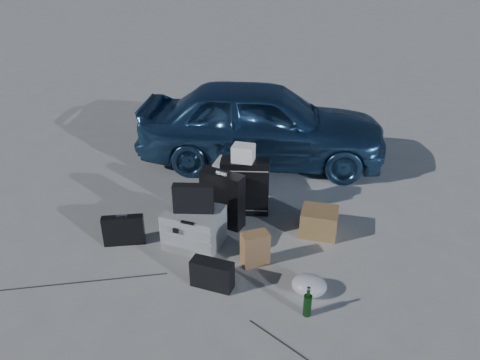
% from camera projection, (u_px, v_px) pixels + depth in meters
% --- Properties ---
extents(ground, '(60.00, 60.00, 0.00)m').
position_uv_depth(ground, '(236.00, 266.00, 4.78)').
color(ground, '#A2A29D').
rests_on(ground, ground).
extents(car, '(3.59, 1.59, 1.20)m').
position_uv_depth(car, '(262.00, 123.00, 6.74)').
color(car, '#376495').
rests_on(car, ground).
extents(pelican_case, '(0.66, 0.58, 0.42)m').
position_uv_depth(pelican_case, '(194.00, 227.00, 5.03)').
color(pelican_case, '#9DA0A2').
rests_on(pelican_case, ground).
extents(laptop_bag, '(0.43, 0.15, 0.32)m').
position_uv_depth(laptop_bag, '(193.00, 199.00, 4.84)').
color(laptop_bag, black).
rests_on(laptop_bag, pelican_case).
extents(briefcase, '(0.45, 0.21, 0.34)m').
position_uv_depth(briefcase, '(124.00, 230.00, 5.05)').
color(briefcase, black).
rests_on(briefcase, ground).
extents(suitcase_left, '(0.54, 0.35, 0.66)m').
position_uv_depth(suitcase_left, '(223.00, 199.00, 5.33)').
color(suitcase_left, black).
rests_on(suitcase_left, ground).
extents(suitcase_right, '(0.59, 0.26, 0.68)m').
position_uv_depth(suitcase_right, '(245.00, 187.00, 5.56)').
color(suitcase_right, black).
rests_on(suitcase_right, ground).
extents(white_carton, '(0.26, 0.22, 0.20)m').
position_uv_depth(white_carton, '(243.00, 153.00, 5.36)').
color(white_carton, white).
rests_on(white_carton, suitcase_right).
extents(duffel_bag, '(0.84, 0.57, 0.38)m').
position_uv_depth(duffel_bag, '(233.00, 181.00, 6.01)').
color(duffel_bag, black).
rests_on(duffel_bag, ground).
extents(flat_box_white, '(0.48, 0.39, 0.08)m').
position_uv_depth(flat_box_white, '(233.00, 165.00, 5.91)').
color(flat_box_white, white).
rests_on(flat_box_white, duffel_bag).
extents(flat_box_black, '(0.27, 0.20, 0.05)m').
position_uv_depth(flat_box_black, '(232.00, 160.00, 5.89)').
color(flat_box_black, black).
rests_on(flat_box_black, flat_box_white).
extents(kraft_bag, '(0.32, 0.27, 0.36)m').
position_uv_depth(kraft_bag, '(255.00, 249.00, 4.73)').
color(kraft_bag, '#A87249').
rests_on(kraft_bag, ground).
extents(cardboard_box, '(0.43, 0.39, 0.30)m').
position_uv_depth(cardboard_box, '(319.00, 222.00, 5.23)').
color(cardboard_box, olive).
rests_on(cardboard_box, ground).
extents(plastic_bag, '(0.37, 0.33, 0.18)m').
position_uv_depth(plastic_bag, '(309.00, 285.00, 4.37)').
color(plastic_bag, '#BABBC1').
rests_on(plastic_bag, ground).
extents(messenger_bag, '(0.43, 0.23, 0.28)m').
position_uv_depth(messenger_bag, '(212.00, 274.00, 4.43)').
color(messenger_bag, black).
rests_on(messenger_bag, ground).
extents(green_bottle, '(0.10, 0.10, 0.29)m').
position_uv_depth(green_bottle, '(308.00, 302.00, 4.09)').
color(green_bottle, black).
rests_on(green_bottle, ground).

